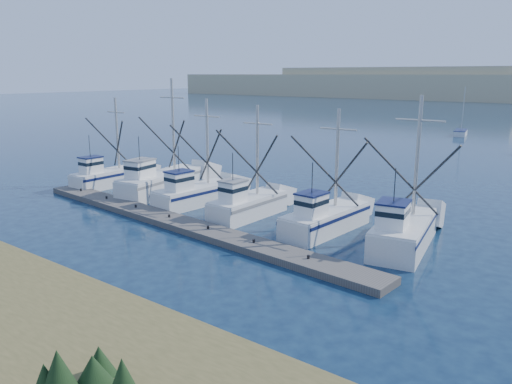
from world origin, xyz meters
TOP-DOWN VIEW (x-y plane):
  - ground at (0.00, 0.00)m, footprint 500.00×500.00m
  - floating_dock at (-8.24, 6.31)m, footprint 31.88×4.75m
  - trawler_fleet at (-8.14, 11.32)m, footprint 31.22×9.43m
  - sailboat_far at (-7.57, 71.41)m, footprint 2.64×5.23m

SIDE VIEW (x-z plane):
  - ground at x=0.00m, z-range 0.00..0.00m
  - floating_dock at x=-8.24m, z-range 0.00..0.42m
  - sailboat_far at x=-7.57m, z-range -3.55..4.55m
  - trawler_fleet at x=-8.14m, z-range -3.92..5.91m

